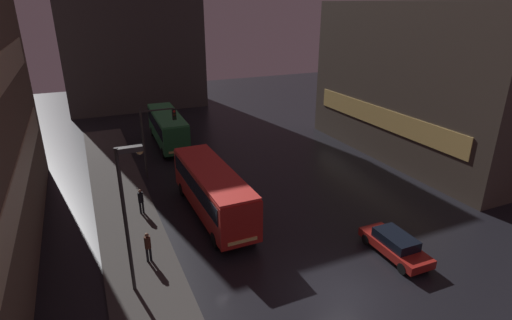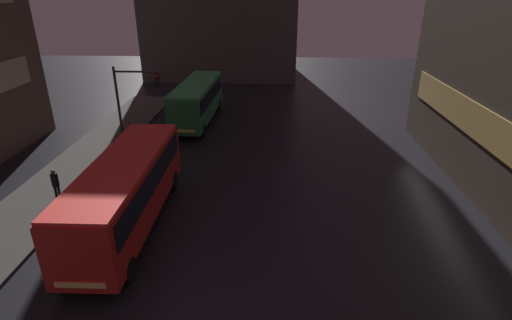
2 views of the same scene
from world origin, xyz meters
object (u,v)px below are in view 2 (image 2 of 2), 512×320
(bus_near, at_px, (126,187))
(bus_far, at_px, (197,98))
(pedestrian_near, at_px, (55,182))
(traffic_light_main, at_px, (133,98))

(bus_near, relative_size, bus_far, 1.05)
(bus_far, bearing_deg, bus_near, 90.65)
(bus_near, relative_size, pedestrian_near, 5.85)
(bus_near, xyz_separation_m, bus_far, (0.42, 15.89, -0.04))
(pedestrian_near, bearing_deg, traffic_light_main, 124.60)
(bus_near, height_order, bus_far, bus_near)
(bus_near, distance_m, pedestrian_near, 5.00)
(bus_far, bearing_deg, pedestrian_near, 72.63)
(bus_near, xyz_separation_m, pedestrian_near, (-4.52, 1.96, -0.88))
(traffic_light_main, bearing_deg, bus_near, -75.30)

